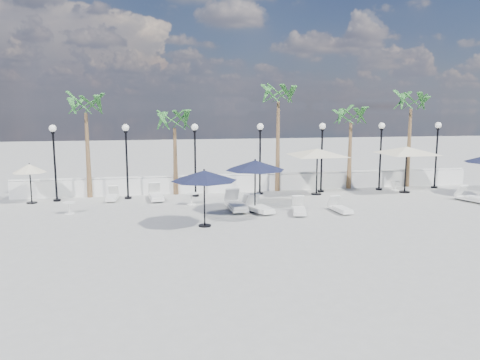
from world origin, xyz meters
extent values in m
plane|color=gray|center=(0.00, 0.00, 0.00)|extent=(100.00, 100.00, 0.00)
cube|color=silver|center=(0.00, 7.50, 0.45)|extent=(26.00, 0.30, 0.90)
cube|color=silver|center=(0.00, 7.50, 0.97)|extent=(26.00, 0.12, 0.08)
cylinder|color=black|center=(-10.50, 6.50, 0.05)|extent=(0.36, 0.36, 0.10)
cylinder|color=black|center=(-10.50, 6.50, 1.75)|extent=(0.10, 0.10, 3.50)
cylinder|color=black|center=(-10.50, 6.50, 3.45)|extent=(0.18, 0.18, 0.10)
sphere|color=white|center=(-10.50, 6.50, 3.66)|extent=(0.36, 0.36, 0.36)
cylinder|color=black|center=(-7.00, 6.50, 0.05)|extent=(0.36, 0.36, 0.10)
cylinder|color=black|center=(-7.00, 6.50, 1.75)|extent=(0.10, 0.10, 3.50)
cylinder|color=black|center=(-7.00, 6.50, 3.45)|extent=(0.18, 0.18, 0.10)
sphere|color=white|center=(-7.00, 6.50, 3.66)|extent=(0.36, 0.36, 0.36)
cylinder|color=black|center=(-3.50, 6.50, 0.05)|extent=(0.36, 0.36, 0.10)
cylinder|color=black|center=(-3.50, 6.50, 1.75)|extent=(0.10, 0.10, 3.50)
cylinder|color=black|center=(-3.50, 6.50, 3.45)|extent=(0.18, 0.18, 0.10)
sphere|color=white|center=(-3.50, 6.50, 3.66)|extent=(0.36, 0.36, 0.36)
cylinder|color=black|center=(0.00, 6.50, 0.05)|extent=(0.36, 0.36, 0.10)
cylinder|color=black|center=(0.00, 6.50, 1.75)|extent=(0.10, 0.10, 3.50)
cylinder|color=black|center=(0.00, 6.50, 3.45)|extent=(0.18, 0.18, 0.10)
sphere|color=white|center=(0.00, 6.50, 3.66)|extent=(0.36, 0.36, 0.36)
cylinder|color=black|center=(3.50, 6.50, 0.05)|extent=(0.36, 0.36, 0.10)
cylinder|color=black|center=(3.50, 6.50, 1.75)|extent=(0.10, 0.10, 3.50)
cylinder|color=black|center=(3.50, 6.50, 3.45)|extent=(0.18, 0.18, 0.10)
sphere|color=white|center=(3.50, 6.50, 3.66)|extent=(0.36, 0.36, 0.36)
cylinder|color=black|center=(7.00, 6.50, 0.05)|extent=(0.36, 0.36, 0.10)
cylinder|color=black|center=(7.00, 6.50, 1.75)|extent=(0.10, 0.10, 3.50)
cylinder|color=black|center=(7.00, 6.50, 3.45)|extent=(0.18, 0.18, 0.10)
sphere|color=white|center=(7.00, 6.50, 3.66)|extent=(0.36, 0.36, 0.36)
cylinder|color=black|center=(10.50, 6.50, 0.05)|extent=(0.36, 0.36, 0.10)
cylinder|color=black|center=(10.50, 6.50, 1.75)|extent=(0.10, 0.10, 3.50)
cylinder|color=black|center=(10.50, 6.50, 3.45)|extent=(0.18, 0.18, 0.10)
sphere|color=white|center=(10.50, 6.50, 3.66)|extent=(0.36, 0.36, 0.36)
cone|color=brown|center=(-9.00, 7.30, 2.20)|extent=(0.28, 0.28, 4.40)
cone|color=brown|center=(-4.50, 7.30, 1.80)|extent=(0.28, 0.28, 3.60)
cone|color=brown|center=(1.20, 7.30, 2.50)|extent=(0.28, 0.28, 5.00)
cone|color=brown|center=(5.50, 7.30, 1.90)|extent=(0.28, 0.28, 3.80)
cone|color=brown|center=(9.20, 7.30, 2.30)|extent=(0.28, 0.28, 4.60)
cube|color=silver|center=(-5.58, 5.84, 0.16)|extent=(0.83, 1.98, 0.10)
cube|color=silver|center=(-5.56, 5.58, 0.27)|extent=(0.72, 1.35, 0.10)
cube|color=silver|center=(-5.66, 6.62, 0.54)|extent=(0.65, 0.51, 0.60)
cube|color=silver|center=(-7.78, 6.20, 0.13)|extent=(0.60, 1.60, 0.09)
cube|color=silver|center=(-7.79, 5.99, 0.22)|extent=(0.54, 1.09, 0.09)
cube|color=silver|center=(-7.75, 6.84, 0.44)|extent=(0.51, 0.40, 0.49)
cube|color=silver|center=(-1.20, 2.28, 0.14)|extent=(1.17, 1.81, 0.09)
cube|color=silver|center=(-1.12, 2.06, 0.24)|extent=(0.93, 1.28, 0.09)
cube|color=silver|center=(-1.46, 2.93, 0.48)|extent=(0.65, 0.58, 0.54)
cube|color=silver|center=(0.63, 1.53, 0.14)|extent=(0.95, 1.79, 0.09)
cube|color=silver|center=(0.58, 1.31, 0.24)|extent=(0.79, 1.24, 0.09)
cube|color=silver|center=(0.79, 2.20, 0.48)|extent=(0.61, 0.52, 0.53)
cube|color=silver|center=(-1.99, 2.77, 0.17)|extent=(0.82, 2.14, 0.11)
cube|color=silver|center=(-1.98, 2.48, 0.30)|extent=(0.74, 1.46, 0.11)
cube|color=silver|center=(-2.04, 3.62, 0.59)|extent=(0.69, 0.53, 0.66)
cube|color=silver|center=(-0.99, 2.14, 0.14)|extent=(1.05, 1.88, 0.10)
cube|color=silver|center=(-0.93, 1.91, 0.25)|extent=(0.86, 1.31, 0.10)
cube|color=silver|center=(-1.18, 2.84, 0.50)|extent=(0.65, 0.56, 0.56)
cube|color=silver|center=(2.55, 1.48, 0.13)|extent=(0.69, 1.63, 0.09)
cube|color=silver|center=(2.57, 1.26, 0.22)|extent=(0.60, 1.11, 0.09)
cube|color=silver|center=(2.48, 2.11, 0.44)|extent=(0.53, 0.42, 0.49)
cube|color=silver|center=(9.98, 2.38, 0.14)|extent=(1.14, 1.88, 0.10)
cube|color=silver|center=(10.05, 2.15, 0.25)|extent=(0.91, 1.32, 0.10)
cube|color=silver|center=(9.75, 3.07, 0.50)|extent=(0.67, 0.58, 0.56)
cylinder|color=silver|center=(-9.40, 3.43, 0.02)|extent=(0.42, 0.42, 0.03)
cylinder|color=silver|center=(-9.40, 3.43, 0.25)|extent=(0.06, 0.06, 0.50)
cylinder|color=silver|center=(-9.40, 3.43, 0.51)|extent=(0.54, 0.54, 0.03)
cylinder|color=silver|center=(-3.90, 4.38, 0.02)|extent=(0.45, 0.45, 0.03)
cylinder|color=silver|center=(-3.90, 4.38, 0.27)|extent=(0.07, 0.07, 0.54)
cylinder|color=silver|center=(-3.90, 4.38, 0.56)|extent=(0.59, 0.59, 0.03)
cylinder|color=silver|center=(7.84, 6.20, 0.01)|extent=(0.40, 0.40, 0.03)
cylinder|color=silver|center=(7.84, 6.20, 0.24)|extent=(0.06, 0.06, 0.48)
cylinder|color=silver|center=(7.84, 6.20, 0.49)|extent=(0.52, 0.52, 0.03)
cylinder|color=black|center=(-3.73, 0.15, 0.03)|extent=(0.50, 0.50, 0.05)
cylinder|color=black|center=(-3.73, 0.15, 1.10)|extent=(0.06, 0.06, 2.21)
cone|color=black|center=(-3.73, 0.15, 2.04)|extent=(2.61, 2.61, 0.41)
sphere|color=black|center=(-3.73, 0.15, 2.27)|extent=(0.07, 0.07, 0.07)
cylinder|color=black|center=(-1.20, 2.28, 0.03)|extent=(0.54, 0.54, 0.06)
cylinder|color=black|center=(-1.20, 2.28, 1.15)|extent=(0.07, 0.07, 2.31)
cone|color=black|center=(-1.20, 2.28, 2.14)|extent=(2.69, 2.69, 0.43)
sphere|color=black|center=(-1.20, 2.28, 2.38)|extent=(0.08, 0.08, 0.08)
cylinder|color=black|center=(2.99, 5.82, 0.03)|extent=(0.56, 0.56, 0.06)
cylinder|color=black|center=(2.99, 5.82, 1.23)|extent=(0.08, 0.08, 2.46)
pyramid|color=beige|center=(2.99, 5.82, 2.49)|extent=(5.46, 5.46, 0.38)
cylinder|color=black|center=(8.00, 5.45, 0.03)|extent=(0.58, 0.58, 0.07)
cylinder|color=black|center=(8.00, 5.45, 1.26)|extent=(0.08, 0.08, 2.52)
pyramid|color=beige|center=(8.00, 5.45, 2.55)|extent=(5.47, 5.47, 0.39)
cylinder|color=black|center=(-11.62, 6.20, 0.03)|extent=(0.51, 0.51, 0.05)
cylinder|color=black|center=(-11.62, 6.20, 0.95)|extent=(0.06, 0.06, 1.90)
cone|color=beige|center=(-11.62, 6.20, 1.74)|extent=(1.63, 1.63, 0.41)
sphere|color=black|center=(-11.62, 6.20, 1.96)|extent=(0.07, 0.07, 0.07)
camera|label=1|loc=(-5.68, -17.93, 4.73)|focal=35.00mm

